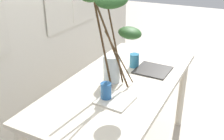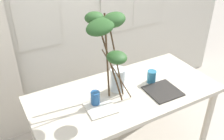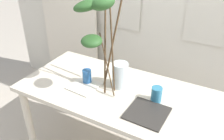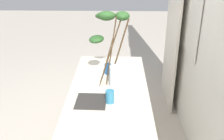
{
  "view_description": "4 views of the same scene",
  "coord_description": "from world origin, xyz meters",
  "px_view_note": "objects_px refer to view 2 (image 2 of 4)",
  "views": [
    {
      "loc": [
        -1.62,
        -0.75,
        1.67
      ],
      "look_at": [
        -0.01,
        0.08,
        0.84
      ],
      "focal_mm": 42.66,
      "sensor_mm": 36.0,
      "label": 1
    },
    {
      "loc": [
        -0.95,
        -1.45,
        2.02
      ],
      "look_at": [
        -0.08,
        0.09,
        0.96
      ],
      "focal_mm": 40.66,
      "sensor_mm": 36.0,
      "label": 2
    },
    {
      "loc": [
        0.68,
        -1.36,
        1.83
      ],
      "look_at": [
        -0.08,
        0.01,
        0.93
      ],
      "focal_mm": 38.52,
      "sensor_mm": 36.0,
      "label": 3
    },
    {
      "loc": [
        2.28,
        0.09,
        1.99
      ],
      "look_at": [
        -0.01,
        0.03,
        0.94
      ],
      "focal_mm": 42.75,
      "sensor_mm": 36.0,
      "label": 4
    }
  ],
  "objects_px": {
    "dining_table": "(125,102)",
    "drinking_glass_blue_left": "(95,98)",
    "plate_square_right": "(163,91)",
    "vase_with_branches": "(110,48)",
    "drinking_glass_blue_right": "(152,77)",
    "plate_square_left": "(100,108)"
  },
  "relations": [
    {
      "from": "plate_square_right",
      "to": "drinking_glass_blue_left",
      "type": "bearing_deg",
      "value": 167.66
    },
    {
      "from": "dining_table",
      "to": "plate_square_left",
      "type": "relative_size",
      "value": 7.37
    },
    {
      "from": "dining_table",
      "to": "plate_square_right",
      "type": "xyz_separation_m",
      "value": [
        0.28,
        -0.15,
        0.11
      ]
    },
    {
      "from": "vase_with_branches",
      "to": "plate_square_right",
      "type": "height_order",
      "value": "vase_with_branches"
    },
    {
      "from": "dining_table",
      "to": "plate_square_right",
      "type": "distance_m",
      "value": 0.33
    },
    {
      "from": "plate_square_right",
      "to": "plate_square_left",
      "type": "bearing_deg",
      "value": 173.56
    },
    {
      "from": "drinking_glass_blue_left",
      "to": "plate_square_right",
      "type": "height_order",
      "value": "drinking_glass_blue_left"
    },
    {
      "from": "vase_with_branches",
      "to": "drinking_glass_blue_left",
      "type": "relative_size",
      "value": 6.29
    },
    {
      "from": "plate_square_left",
      "to": "plate_square_right",
      "type": "relative_size",
      "value": 0.81
    },
    {
      "from": "plate_square_left",
      "to": "vase_with_branches",
      "type": "bearing_deg",
      "value": 33.91
    },
    {
      "from": "drinking_glass_blue_left",
      "to": "drinking_glass_blue_right",
      "type": "xyz_separation_m",
      "value": [
        0.57,
        0.04,
        -0.0
      ]
    },
    {
      "from": "dining_table",
      "to": "vase_with_branches",
      "type": "bearing_deg",
      "value": 175.55
    },
    {
      "from": "drinking_glass_blue_right",
      "to": "plate_square_left",
      "type": "height_order",
      "value": "drinking_glass_blue_right"
    },
    {
      "from": "vase_with_branches",
      "to": "plate_square_right",
      "type": "distance_m",
      "value": 0.62
    },
    {
      "from": "dining_table",
      "to": "drinking_glass_blue_left",
      "type": "distance_m",
      "value": 0.33
    },
    {
      "from": "drinking_glass_blue_left",
      "to": "drinking_glass_blue_right",
      "type": "bearing_deg",
      "value": 4.1
    },
    {
      "from": "plate_square_left",
      "to": "plate_square_right",
      "type": "bearing_deg",
      "value": -6.44
    },
    {
      "from": "vase_with_branches",
      "to": "drinking_glass_blue_left",
      "type": "xyz_separation_m",
      "value": [
        -0.15,
        -0.03,
        -0.38
      ]
    },
    {
      "from": "vase_with_branches",
      "to": "plate_square_left",
      "type": "distance_m",
      "value": 0.47
    },
    {
      "from": "dining_table",
      "to": "drinking_glass_blue_right",
      "type": "distance_m",
      "value": 0.32
    },
    {
      "from": "drinking_glass_blue_right",
      "to": "vase_with_branches",
      "type": "bearing_deg",
      "value": -178.91
    },
    {
      "from": "drinking_glass_blue_left",
      "to": "plate_square_left",
      "type": "bearing_deg",
      "value": -79.79
    }
  ]
}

